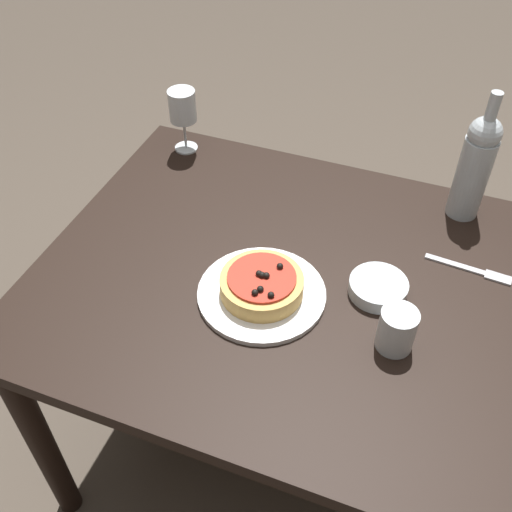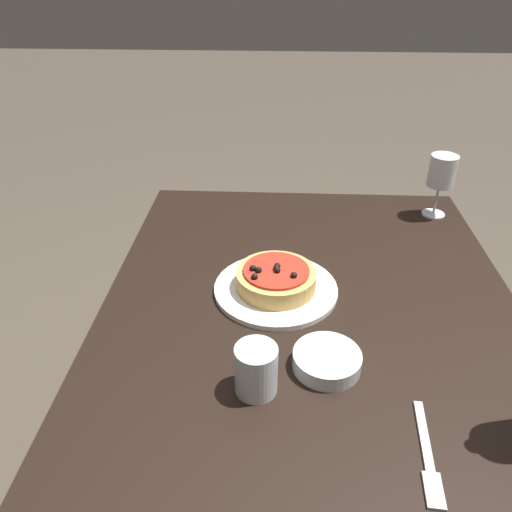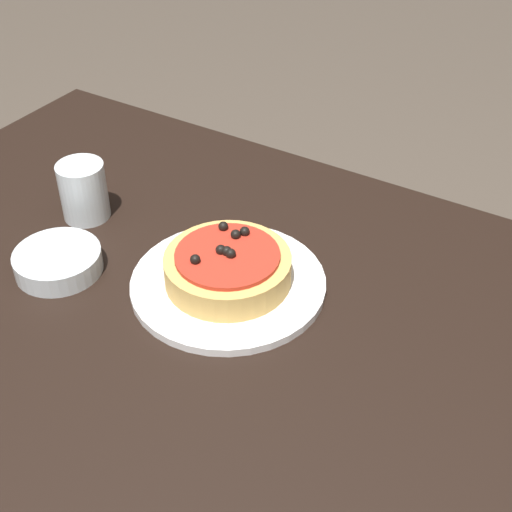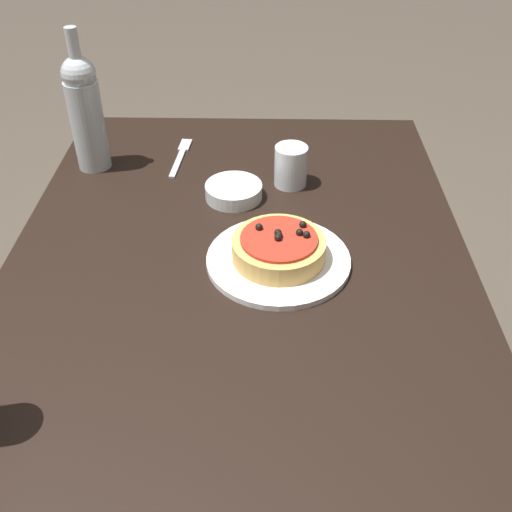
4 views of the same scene
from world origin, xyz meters
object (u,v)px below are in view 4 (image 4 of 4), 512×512
Objects in this scene: wine_bottle at (85,111)px; fork at (181,155)px; dining_table at (241,282)px; water_cup at (291,166)px; side_bowl at (234,191)px; dinner_plate at (278,260)px; pizza at (279,248)px.

wine_bottle is 0.24m from fork.
water_cup reaches higher than dining_table.
dining_table is 0.40m from fork.
dinner_plate is at bearing 22.88° from side_bowl.
dinner_plate is 0.03m from pizza.
side_bowl is 0.23m from fork.
dinner_plate is at bearing 50.20° from wine_bottle.
wine_bottle reaches higher than fork.
side_bowl is (0.06, -0.12, -0.03)m from water_cup.
pizza is 1.90× the size of water_cup.
pizza reaches higher than side_bowl.
pizza reaches higher than fork.
pizza reaches higher than dining_table.
dinner_plate is at bearing -145.70° from fork.
water_cup is 0.14m from side_bowl.
wine_bottle is (-0.36, -0.43, 0.13)m from dinner_plate.
dining_table is 6.00× the size of fork.
water_cup is at bearing 80.98° from wine_bottle.
side_bowl is at bearing -157.06° from pizza.
fork is at bearing -143.12° from side_bowl.
wine_bottle reaches higher than water_cup.
wine_bottle is at bearing -129.80° from dinner_plate.
side_bowl is at bearing -157.12° from dinner_plate.
side_bowl is at bearing -173.01° from dining_table.
wine_bottle reaches higher than dinner_plate.
side_bowl reaches higher than fork.
side_bowl is at bearing 68.44° from wine_bottle.
dining_table is 12.33× the size of water_cup.
water_cup is at bearing 174.20° from dinner_plate.
water_cup is at bearing 155.62° from dining_table.
pizza is 0.29m from water_cup.
pizza reaches higher than dinner_plate.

